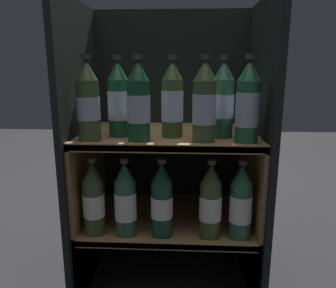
{
  "coord_description": "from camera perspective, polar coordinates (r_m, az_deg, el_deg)",
  "views": [
    {
      "loc": [
        0.05,
        -0.88,
        0.75
      ],
      "look_at": [
        0.0,
        0.14,
        0.51
      ],
      "focal_mm": 35.0,
      "sensor_mm": 36.0,
      "label": 1
    }
  ],
  "objects": [
    {
      "name": "fridge_side_left",
      "position": [
        1.16,
        -14.64,
        -0.73
      ],
      "size": [
        0.02,
        0.43,
        0.96
      ],
      "primitive_type": "cube",
      "color": "black",
      "rests_on": "ground_plane"
    },
    {
      "name": "fridge_back_wall",
      "position": [
        1.31,
        0.62,
        1.26
      ],
      "size": [
        0.62,
        0.02,
        0.96
      ],
      "primitive_type": "cube",
      "color": "black",
      "rests_on": "ground_plane"
    },
    {
      "name": "bottle_upper_back_0",
      "position": [
        1.04,
        -8.61,
        7.42
      ],
      "size": [
        0.07,
        0.07,
        0.25
      ],
      "color": "#194C2D",
      "rests_on": "shelf_upper"
    },
    {
      "name": "bottle_upper_back_1",
      "position": [
        1.02,
        0.76,
        7.44
      ],
      "size": [
        0.07,
        0.07,
        0.25
      ],
      "color": "#384C28",
      "rests_on": "shelf_upper"
    },
    {
      "name": "bottle_upper_front_1",
      "position": [
        0.95,
        -5.15,
        7.02
      ],
      "size": [
        0.07,
        0.07,
        0.25
      ],
      "color": "#144228",
      "rests_on": "shelf_upper"
    },
    {
      "name": "bottle_lower_front_2",
      "position": [
        1.02,
        -1.08,
        -10.04
      ],
      "size": [
        0.07,
        0.07,
        0.25
      ],
      "color": "#144228",
      "rests_on": "shelf_lower"
    },
    {
      "name": "fridge_side_right",
      "position": [
        1.14,
        15.34,
        -1.11
      ],
      "size": [
        0.02,
        0.43,
        0.96
      ],
      "primitive_type": "cube",
      "color": "black",
      "rests_on": "ground_plane"
    },
    {
      "name": "bottle_lower_front_3",
      "position": [
        1.02,
        7.4,
        -10.16
      ],
      "size": [
        0.07,
        0.07,
        0.25
      ],
      "color": "#384C28",
      "rests_on": "shelf_lower"
    },
    {
      "name": "bottle_lower_front_0",
      "position": [
        1.06,
        -12.82,
        -9.56
      ],
      "size": [
        0.07,
        0.07,
        0.25
      ],
      "color": "#384C28",
      "rests_on": "shelf_lower"
    },
    {
      "name": "bottle_lower_front_4",
      "position": [
        1.03,
        12.56,
        -10.13
      ],
      "size": [
        0.07,
        0.07,
        0.25
      ],
      "color": "#285B42",
      "rests_on": "shelf_lower"
    },
    {
      "name": "bottle_upper_front_3",
      "position": [
        0.96,
        13.71,
        6.69
      ],
      "size": [
        0.07,
        0.07,
        0.25
      ],
      "color": "#1E5638",
      "rests_on": "shelf_upper"
    },
    {
      "name": "bottle_upper_front_0",
      "position": [
        0.98,
        -13.73,
        6.93
      ],
      "size": [
        0.07,
        0.07,
        0.25
      ],
      "color": "#384C28",
      "rests_on": "shelf_upper"
    },
    {
      "name": "bottle_lower_front_1",
      "position": [
        1.03,
        -7.42,
        -9.87
      ],
      "size": [
        0.07,
        0.07,
        0.25
      ],
      "color": "#285B42",
      "rests_on": "shelf_lower"
    },
    {
      "name": "bottle_upper_front_2",
      "position": [
        0.94,
        6.34,
        6.92
      ],
      "size": [
        0.07,
        0.07,
        0.25
      ],
      "color": "#384C28",
      "rests_on": "shelf_upper"
    },
    {
      "name": "shelf_upper",
      "position": [
        1.13,
        0.14,
        -5.53
      ],
      "size": [
        0.58,
        0.39,
        0.54
      ],
      "color": "#9E7547",
      "rests_on": "ground_plane"
    },
    {
      "name": "shelf_lower",
      "position": [
        1.21,
        0.13,
        -14.51
      ],
      "size": [
        0.58,
        0.39,
        0.24
      ],
      "color": "#9E7547",
      "rests_on": "ground_plane"
    },
    {
      "name": "bottle_upper_back_2",
      "position": [
        1.02,
        9.56,
        7.36
      ],
      "size": [
        0.07,
        0.07,
        0.25
      ],
      "color": "#285B42",
      "rests_on": "shelf_upper"
    }
  ]
}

